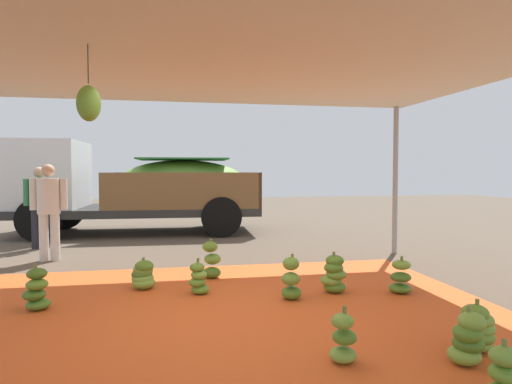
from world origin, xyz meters
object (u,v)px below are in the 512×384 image
banana_bunch_1 (505,377)px  banana_bunch_3 (478,329)px  banana_bunch_7 (291,280)px  worker_1 (40,201)px  banana_bunch_4 (401,278)px  banana_bunch_6 (343,340)px  banana_bunch_10 (37,291)px  worker_0 (49,205)px  banana_bunch_8 (334,275)px  banana_bunch_2 (212,261)px  cargo_truck_main (131,186)px  banana_bunch_5 (199,280)px  banana_bunch_0 (468,340)px  banana_bunch_9 (143,275)px

banana_bunch_1 → banana_bunch_3: size_ratio=0.95×
banana_bunch_7 → worker_1: bearing=132.0°
banana_bunch_4 → banana_bunch_7: size_ratio=0.85×
banana_bunch_1 → banana_bunch_6: (-0.87, 0.82, 0.02)m
banana_bunch_10 → worker_0: bearing=101.7°
banana_bunch_7 → banana_bunch_8: (0.64, 0.21, -0.01)m
banana_bunch_2 → banana_bunch_10: banana_bunch_2 is taller
worker_1 → banana_bunch_2: bearing=-44.9°
banana_bunch_8 → cargo_truck_main: cargo_truck_main is taller
cargo_truck_main → banana_bunch_3: bearing=-66.6°
banana_bunch_4 → cargo_truck_main: (-4.04, 6.76, 1.03)m
banana_bunch_5 → worker_1: bearing=126.3°
banana_bunch_2 → worker_1: bearing=135.1°
banana_bunch_1 → banana_bunch_4: (0.70, 2.72, 0.02)m
banana_bunch_2 → cargo_truck_main: cargo_truck_main is taller
banana_bunch_0 → banana_bunch_7: (-0.95, 2.09, 0.04)m
banana_bunch_0 → banana_bunch_1: (-0.14, -0.59, -0.03)m
banana_bunch_7 → banana_bunch_10: 3.02m
banana_bunch_6 → worker_0: size_ratio=0.28×
banana_bunch_5 → worker_0: worker_0 is taller
banana_bunch_7 → banana_bunch_9: bearing=154.2°
banana_bunch_8 → banana_bunch_7: bearing=-162.0°
banana_bunch_5 → banana_bunch_10: (-1.89, -0.33, 0.03)m
banana_bunch_4 → cargo_truck_main: 7.95m
banana_bunch_9 → cargo_truck_main: (-0.67, 5.90, 1.05)m
banana_bunch_5 → banana_bunch_9: 0.84m
banana_bunch_3 → banana_bunch_4: bearing=81.3°
banana_bunch_4 → banana_bunch_5: 2.68m
banana_bunch_0 → banana_bunch_5: 3.31m
cargo_truck_main → worker_1: size_ratio=3.70×
banana_bunch_5 → cargo_truck_main: bearing=102.5°
banana_bunch_1 → worker_0: bearing=127.0°
banana_bunch_4 → banana_bunch_6: (-1.56, -1.90, -0.00)m
banana_bunch_7 → banana_bunch_3: bearing=-56.7°
banana_bunch_10 → banana_bunch_4: bearing=-1.5°
banana_bunch_1 → banana_bunch_7: banana_bunch_7 is taller
banana_bunch_7 → worker_1: worker_1 is taller
banana_bunch_5 → worker_0: size_ratio=0.27×
banana_bunch_0 → banana_bunch_2: 3.90m
banana_bunch_8 → banana_bunch_10: bearing=-179.2°
banana_bunch_2 → banana_bunch_8: banana_bunch_2 is taller
banana_bunch_3 → banana_bunch_4: 1.92m
banana_bunch_8 → banana_bunch_5: bearing=171.1°
banana_bunch_3 → worker_1: size_ratio=0.27×
banana_bunch_1 → banana_bunch_9: banana_bunch_1 is taller
banana_bunch_8 → worker_1: size_ratio=0.32×
banana_bunch_6 → banana_bunch_8: 2.19m
banana_bunch_2 → banana_bunch_9: 1.08m
banana_bunch_5 → worker_0: (-2.53, 2.76, 0.82)m
banana_bunch_0 → banana_bunch_1: 0.61m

